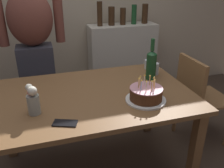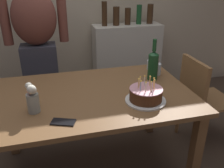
% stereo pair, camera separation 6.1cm
% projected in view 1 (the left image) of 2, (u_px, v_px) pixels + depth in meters
% --- Properties ---
extents(dining_table, '(1.50, 0.96, 0.74)m').
position_uv_depth(dining_table, '(91.00, 105.00, 1.84)').
color(dining_table, brown).
rests_on(dining_table, ground_plane).
extents(birthday_cake, '(0.28, 0.28, 0.17)m').
position_uv_depth(birthday_cake, '(146.00, 94.00, 1.69)').
color(birthday_cake, white).
rests_on(birthday_cake, dining_table).
extents(water_glass_near, '(0.08, 0.08, 0.09)m').
position_uv_depth(water_glass_near, '(149.00, 64.00, 2.25)').
color(water_glass_near, silver).
rests_on(water_glass_near, dining_table).
extents(water_glass_far, '(0.06, 0.06, 0.10)m').
position_uv_depth(water_glass_far, '(155.00, 69.00, 2.13)').
color(water_glass_far, silver).
rests_on(water_glass_far, dining_table).
extents(wine_bottle, '(0.08, 0.08, 0.34)m').
position_uv_depth(wine_bottle, '(151.00, 64.00, 2.00)').
color(wine_bottle, '#194723').
rests_on(wine_bottle, dining_table).
extents(cell_phone, '(0.16, 0.12, 0.01)m').
position_uv_depth(cell_phone, '(65.00, 123.00, 1.45)').
color(cell_phone, black).
rests_on(cell_phone, dining_table).
extents(flower_vase, '(0.08, 0.09, 0.20)m').
position_uv_depth(flower_vase, '(33.00, 99.00, 1.51)').
color(flower_vase, '#999E93').
rests_on(flower_vase, dining_table).
extents(person_man_bearded, '(0.61, 0.27, 1.66)m').
position_uv_depth(person_man_bearded, '(34.00, 50.00, 2.34)').
color(person_man_bearded, '#33333D').
rests_on(person_man_bearded, ground_plane).
extents(dining_chair, '(0.42, 0.42, 0.87)m').
position_uv_depth(dining_chair, '(197.00, 94.00, 2.28)').
color(dining_chair, olive).
rests_on(dining_chair, ground_plane).
extents(shelf_cabinet, '(0.87, 0.30, 1.25)m').
position_uv_depth(shelf_cabinet, '(122.00, 60.00, 3.24)').
color(shelf_cabinet, beige).
rests_on(shelf_cabinet, ground_plane).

